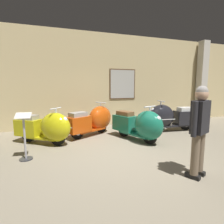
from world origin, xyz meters
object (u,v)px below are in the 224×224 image
at_px(scooter_2, 141,125).
at_px(info_stanchion, 25,141).
at_px(scooter_1, 94,120).
at_px(visitor_0, 200,126).
at_px(scooter_0, 47,128).
at_px(scooter_3, 169,117).

bearing_deg(scooter_2, info_stanchion, -104.63).
bearing_deg(scooter_1, visitor_0, -101.37).
height_order(scooter_2, visitor_0, visitor_0).
xyz_separation_m(scooter_0, scooter_1, (1.47, 0.59, 0.02)).
bearing_deg(scooter_0, scooter_2, 24.65).
distance_m(scooter_0, scooter_1, 1.58).
bearing_deg(scooter_2, scooter_3, 95.29).
bearing_deg(info_stanchion, scooter_0, 64.94).
distance_m(scooter_1, scooter_2, 1.62).
bearing_deg(scooter_0, scooter_3, 40.20).
relative_size(scooter_1, scooter_2, 0.98).
xyz_separation_m(scooter_0, scooter_2, (2.58, -0.60, 0.02)).
xyz_separation_m(scooter_0, visitor_0, (2.54, -2.80, 0.46)).
height_order(scooter_1, visitor_0, visitor_0).
xyz_separation_m(scooter_3, info_stanchion, (-4.57, -1.14, -0.07)).
height_order(scooter_2, info_stanchion, scooter_2).
distance_m(scooter_2, info_stanchion, 3.05).
height_order(scooter_1, info_stanchion, scooter_1).
xyz_separation_m(scooter_0, info_stanchion, (-0.45, -0.96, -0.04)).
distance_m(scooter_2, visitor_0, 2.24).
bearing_deg(scooter_3, scooter_1, -2.63).
height_order(scooter_0, scooter_3, scooter_3).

